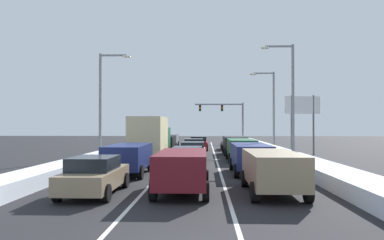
{
  "coord_description": "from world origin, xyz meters",
  "views": [
    {
      "loc": [
        0.84,
        -7.3,
        2.77
      ],
      "look_at": [
        -0.95,
        41.75,
        3.42
      ],
      "focal_mm": 34.61,
      "sensor_mm": 36.0,
      "label": 1
    }
  ],
  "objects_px": {
    "sedan_gray_right_lane_fifth": "(230,143)",
    "suv_navy_left_lane_second": "(129,156)",
    "sedan_tan_left_lane_nearest": "(95,175)",
    "sedan_white_center_lane_third": "(193,152)",
    "suv_black_right_lane_fourth": "(235,144)",
    "street_lamp_right_mid": "(270,104)",
    "suv_gray_left_lane_fifth": "(169,140)",
    "suv_navy_right_lane_second": "(251,156)",
    "box_truck_left_lane_third": "(151,136)",
    "suv_maroon_center_lane_nearest": "(182,168)",
    "sedan_charcoal_center_lane_fourth": "(194,147)",
    "suv_black_left_lane_fourth": "(165,142)",
    "suv_tan_right_lane_nearest": "(273,169)",
    "roadside_sign_right": "(302,111)",
    "street_lamp_right_near": "(289,92)",
    "street_lamp_left_mid": "(104,96)",
    "traffic_light_gantry": "(228,114)",
    "suv_green_right_lane_third": "(241,148)",
    "sedan_red_center_lane_fifth": "(199,143)",
    "sedan_silver_center_lane_second": "(188,159)"
  },
  "relations": [
    {
      "from": "sedan_red_center_lane_fifth",
      "to": "suv_black_left_lane_fourth",
      "type": "distance_m",
      "value": 4.63
    },
    {
      "from": "suv_black_right_lane_fourth",
      "to": "sedan_white_center_lane_third",
      "type": "distance_m",
      "value": 7.89
    },
    {
      "from": "suv_maroon_center_lane_nearest",
      "to": "suv_navy_left_lane_second",
      "type": "xyz_separation_m",
      "value": [
        -3.32,
        5.31,
        0.0
      ]
    },
    {
      "from": "sedan_tan_left_lane_nearest",
      "to": "suv_gray_left_lane_fifth",
      "type": "relative_size",
      "value": 0.92
    },
    {
      "from": "sedan_gray_right_lane_fifth",
      "to": "sedan_red_center_lane_fifth",
      "type": "height_order",
      "value": "same"
    },
    {
      "from": "suv_black_right_lane_fourth",
      "to": "street_lamp_right_near",
      "type": "height_order",
      "value": "street_lamp_right_near"
    },
    {
      "from": "suv_black_right_lane_fourth",
      "to": "street_lamp_right_near",
      "type": "distance_m",
      "value": 7.56
    },
    {
      "from": "sedan_tan_left_lane_nearest",
      "to": "sedan_white_center_lane_third",
      "type": "bearing_deg",
      "value": 74.86
    },
    {
      "from": "suv_navy_left_lane_second",
      "to": "sedan_tan_left_lane_nearest",
      "type": "bearing_deg",
      "value": -91.57
    },
    {
      "from": "suv_tan_right_lane_nearest",
      "to": "traffic_light_gantry",
      "type": "height_order",
      "value": "traffic_light_gantry"
    },
    {
      "from": "suv_green_right_lane_third",
      "to": "suv_maroon_center_lane_nearest",
      "type": "height_order",
      "value": "same"
    },
    {
      "from": "sedan_white_center_lane_third",
      "to": "street_lamp_right_near",
      "type": "xyz_separation_m",
      "value": [
        7.6,
        2.3,
        4.68
      ]
    },
    {
      "from": "sedan_charcoal_center_lane_fourth",
      "to": "sedan_tan_left_lane_nearest",
      "type": "height_order",
      "value": "same"
    },
    {
      "from": "suv_navy_left_lane_second",
      "to": "box_truck_left_lane_third",
      "type": "bearing_deg",
      "value": 89.58
    },
    {
      "from": "suv_gray_left_lane_fifth",
      "to": "suv_green_right_lane_third",
      "type": "bearing_deg",
      "value": -65.68
    },
    {
      "from": "sedan_gray_right_lane_fifth",
      "to": "box_truck_left_lane_third",
      "type": "height_order",
      "value": "box_truck_left_lane_third"
    },
    {
      "from": "suv_maroon_center_lane_nearest",
      "to": "suv_black_left_lane_fourth",
      "type": "bearing_deg",
      "value": 98.19
    },
    {
      "from": "suv_navy_right_lane_second",
      "to": "suv_tan_right_lane_nearest",
      "type": "bearing_deg",
      "value": -88.71
    },
    {
      "from": "suv_maroon_center_lane_nearest",
      "to": "suv_gray_left_lane_fifth",
      "type": "distance_m",
      "value": 29.2
    },
    {
      "from": "sedan_white_center_lane_third",
      "to": "sedan_tan_left_lane_nearest",
      "type": "distance_m",
      "value": 13.34
    },
    {
      "from": "suv_black_left_lane_fourth",
      "to": "roadside_sign_right",
      "type": "height_order",
      "value": "roadside_sign_right"
    },
    {
      "from": "suv_black_right_lane_fourth",
      "to": "sedan_white_center_lane_third",
      "type": "relative_size",
      "value": 1.09
    },
    {
      "from": "suv_black_right_lane_fourth",
      "to": "suv_gray_left_lane_fifth",
      "type": "distance_m",
      "value": 11.93
    },
    {
      "from": "sedan_gray_right_lane_fifth",
      "to": "traffic_light_gantry",
      "type": "distance_m",
      "value": 16.21
    },
    {
      "from": "sedan_silver_center_lane_second",
      "to": "box_truck_left_lane_third",
      "type": "height_order",
      "value": "box_truck_left_lane_third"
    },
    {
      "from": "suv_green_right_lane_third",
      "to": "suv_black_right_lane_fourth",
      "type": "xyz_separation_m",
      "value": [
        -0.0,
        6.12,
        0.0
      ]
    },
    {
      "from": "street_lamp_left_mid",
      "to": "box_truck_left_lane_third",
      "type": "bearing_deg",
      "value": -26.82
    },
    {
      "from": "suv_navy_left_lane_second",
      "to": "suv_black_right_lane_fourth",
      "type": "bearing_deg",
      "value": 63.62
    },
    {
      "from": "street_lamp_right_near",
      "to": "street_lamp_left_mid",
      "type": "xyz_separation_m",
      "value": [
        -15.03,
        0.48,
        -0.28
      ]
    },
    {
      "from": "box_truck_left_lane_third",
      "to": "street_lamp_right_near",
      "type": "relative_size",
      "value": 0.78
    },
    {
      "from": "sedan_red_center_lane_fifth",
      "to": "suv_maroon_center_lane_nearest",
      "type": "bearing_deg",
      "value": -90.47
    },
    {
      "from": "suv_navy_right_lane_second",
      "to": "street_lamp_right_near",
      "type": "xyz_separation_m",
      "value": [
        4.11,
        8.74,
        4.42
      ]
    },
    {
      "from": "suv_navy_right_lane_second",
      "to": "sedan_charcoal_center_lane_fourth",
      "type": "bearing_deg",
      "value": 105.94
    },
    {
      "from": "traffic_light_gantry",
      "to": "street_lamp_right_near",
      "type": "bearing_deg",
      "value": -83.27
    },
    {
      "from": "sedan_red_center_lane_fifth",
      "to": "sedan_tan_left_lane_nearest",
      "type": "distance_m",
      "value": 25.95
    },
    {
      "from": "sedan_tan_left_lane_nearest",
      "to": "street_lamp_right_mid",
      "type": "height_order",
      "value": "street_lamp_right_mid"
    },
    {
      "from": "suv_black_right_lane_fourth",
      "to": "street_lamp_right_mid",
      "type": "height_order",
      "value": "street_lamp_right_mid"
    },
    {
      "from": "suv_green_right_lane_third",
      "to": "suv_navy_left_lane_second",
      "type": "relative_size",
      "value": 1.0
    },
    {
      "from": "suv_navy_left_lane_second",
      "to": "roadside_sign_right",
      "type": "xyz_separation_m",
      "value": [
        13.2,
        13.99,
        3.0
      ]
    },
    {
      "from": "roadside_sign_right",
      "to": "sedan_tan_left_lane_nearest",
      "type": "bearing_deg",
      "value": -124.06
    },
    {
      "from": "suv_green_right_lane_third",
      "to": "suv_gray_left_lane_fifth",
      "type": "xyz_separation_m",
      "value": [
        -7.1,
        15.71,
        0.0
      ]
    },
    {
      "from": "sedan_silver_center_lane_second",
      "to": "street_lamp_left_mid",
      "type": "height_order",
      "value": "street_lamp_left_mid"
    },
    {
      "from": "box_truck_left_lane_third",
      "to": "street_lamp_right_mid",
      "type": "relative_size",
      "value": 0.85
    },
    {
      "from": "suv_green_right_lane_third",
      "to": "sedan_gray_right_lane_fifth",
      "type": "distance_m",
      "value": 13.14
    },
    {
      "from": "sedan_white_center_lane_third",
      "to": "suv_navy_left_lane_second",
      "type": "bearing_deg",
      "value": -115.08
    },
    {
      "from": "sedan_red_center_lane_fifth",
      "to": "street_lamp_left_mid",
      "type": "bearing_deg",
      "value": -127.27
    },
    {
      "from": "sedan_gray_right_lane_fifth",
      "to": "suv_navy_left_lane_second",
      "type": "bearing_deg",
      "value": -108.35
    },
    {
      "from": "suv_tan_right_lane_nearest",
      "to": "street_lamp_right_near",
      "type": "height_order",
      "value": "street_lamp_right_near"
    },
    {
      "from": "suv_green_right_lane_third",
      "to": "suv_navy_left_lane_second",
      "type": "distance_m",
      "value": 10.61
    },
    {
      "from": "suv_navy_right_lane_second",
      "to": "suv_gray_left_lane_fifth",
      "type": "bearing_deg",
      "value": 106.75
    }
  ]
}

